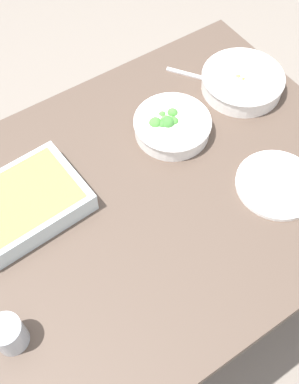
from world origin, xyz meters
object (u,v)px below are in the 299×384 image
(side_plate, at_px, (277,184))
(drink_cup, at_px, (9,335))
(stew_bowl, at_px, (242,81))
(baking_dish, at_px, (23,203))
(broccoli_bowl, at_px, (172,125))
(spoon_by_stew, at_px, (201,77))

(side_plate, bearing_deg, drink_cup, -1.37)
(stew_bowl, height_order, baking_dish, baking_dish)
(stew_bowl, xyz_separation_m, broccoli_bowl, (0.28, 0.02, -0.00))
(side_plate, bearing_deg, broccoli_bowl, -67.76)
(baking_dish, bearing_deg, broccoli_bowl, -179.63)
(baking_dish, bearing_deg, drink_cup, 59.32)
(drink_cup, height_order, side_plate, drink_cup)
(broccoli_bowl, height_order, baking_dish, broccoli_bowl)
(broccoli_bowl, xyz_separation_m, side_plate, (-0.12, 0.31, -0.02))
(drink_cup, relative_size, side_plate, 0.39)
(side_plate, relative_size, spoon_by_stew, 1.43)
(drink_cup, distance_m, side_plate, 0.75)
(baking_dish, relative_size, side_plate, 1.42)
(side_plate, height_order, spoon_by_stew, side_plate)
(broccoli_bowl, bearing_deg, stew_bowl, -175.42)
(broccoli_bowl, distance_m, baking_dish, 0.46)
(stew_bowl, relative_size, drink_cup, 2.93)
(broccoli_bowl, height_order, side_plate, broccoli_bowl)
(stew_bowl, distance_m, baking_dish, 0.73)
(broccoli_bowl, xyz_separation_m, baking_dish, (0.46, 0.00, 0.00))
(drink_cup, bearing_deg, broccoli_bowl, -155.38)
(drink_cup, bearing_deg, stew_bowl, -161.08)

